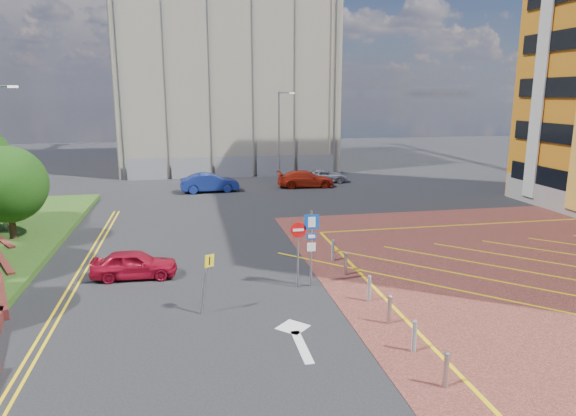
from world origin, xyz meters
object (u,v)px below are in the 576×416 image
object	(u,v)px
warning_sign	(206,276)
car_red_back	(306,179)
car_silver_back	(325,176)
sign_cluster	(306,241)
car_blue_back	(210,183)
car_red_left	(134,264)
lamp_back	(280,132)
tree_c	(7,185)

from	to	relation	value
warning_sign	car_red_back	xyz separation A→B (m)	(9.32, 24.49, -0.73)
warning_sign	car_silver_back	world-z (taller)	warning_sign
sign_cluster	car_blue_back	bearing A→B (deg)	97.59
car_red_left	car_silver_back	world-z (taller)	car_red_left
lamp_back	car_red_left	size ratio (longest dim) A/B	2.22
car_red_left	tree_c	bearing A→B (deg)	48.66
warning_sign	car_silver_back	xyz separation A→B (m)	(11.62, 26.61, -0.86)
lamp_back	car_blue_back	xyz separation A→B (m)	(-6.71, -5.09, -3.60)
car_blue_back	car_silver_back	distance (m)	10.80
sign_cluster	lamp_back	bearing A→B (deg)	82.03
tree_c	car_red_left	world-z (taller)	tree_c
tree_c	warning_sign	xyz separation A→B (m)	(9.68, -10.90, -1.76)
lamp_back	warning_sign	size ratio (longest dim) A/B	3.56
tree_c	car_red_left	xyz separation A→B (m)	(6.77, -6.54, -2.58)
tree_c	car_red_left	bearing A→B (deg)	-44.01
car_blue_back	car_red_back	size ratio (longest dim) A/B	0.96
warning_sign	car_blue_back	world-z (taller)	warning_sign
warning_sign	car_red_left	distance (m)	5.31
tree_c	car_silver_back	world-z (taller)	tree_c
tree_c	sign_cluster	bearing A→B (deg)	-33.16
car_red_left	car_red_back	size ratio (longest dim) A/B	0.75
car_red_left	car_red_back	distance (m)	23.55
tree_c	lamp_back	world-z (taller)	lamp_back
car_silver_back	car_blue_back	bearing A→B (deg)	109.71
car_silver_back	car_red_left	bearing A→B (deg)	151.54
lamp_back	warning_sign	distance (m)	30.11
sign_cluster	warning_sign	xyz separation A→B (m)	(-4.12, -1.89, -0.52)
tree_c	lamp_back	bearing A→B (deg)	45.68
warning_sign	car_red_left	xyz separation A→B (m)	(-2.91, 4.37, -0.81)
car_red_back	car_silver_back	xyz separation A→B (m)	(2.30, 2.12, -0.14)
lamp_back	car_blue_back	world-z (taller)	lamp_back
car_blue_back	car_red_back	distance (m)	8.15
tree_c	car_red_back	distance (m)	23.49
warning_sign	lamp_back	bearing A→B (deg)	74.71
lamp_back	car_blue_back	distance (m)	9.16
warning_sign	sign_cluster	bearing A→B (deg)	24.63
tree_c	sign_cluster	world-z (taller)	tree_c
warning_sign	car_blue_back	size ratio (longest dim) A/B	0.49
warning_sign	car_silver_back	size ratio (longest dim) A/B	0.55
lamp_back	car_silver_back	bearing A→B (deg)	-31.63
lamp_back	car_red_back	xyz separation A→B (m)	(1.42, -4.41, -3.66)
lamp_back	car_red_left	xyz separation A→B (m)	(-10.81, -24.54, -3.75)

